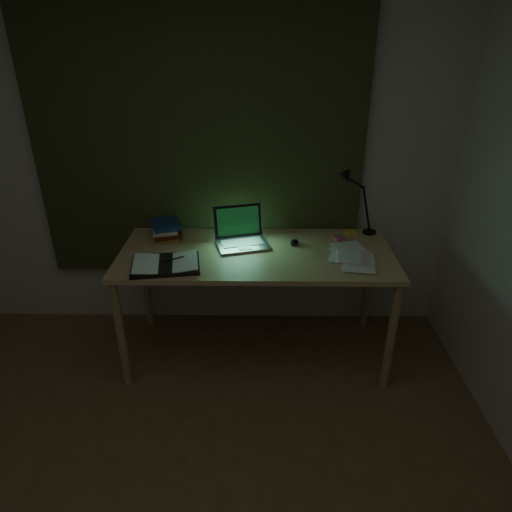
{
  "coord_description": "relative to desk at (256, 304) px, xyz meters",
  "views": [
    {
      "loc": [
        0.42,
        -1.06,
        2.05
      ],
      "look_at": [
        0.39,
        1.42,
        0.82
      ],
      "focal_mm": 32.0,
      "sensor_mm": 36.0,
      "label": 1
    }
  ],
  "objects": [
    {
      "name": "loose_papers",
      "position": [
        0.53,
        -0.07,
        0.41
      ],
      "size": [
        0.42,
        0.43,
        0.02
      ],
      "primitive_type": null,
      "rotation": [
        0.0,
        0.0,
        -0.36
      ],
      "color": "white",
      "rests_on": "desk"
    },
    {
      "name": "curtain",
      "position": [
        -0.39,
        0.42,
        1.05
      ],
      "size": [
        2.2,
        0.06,
        2.0
      ],
      "primitive_type": "cube",
      "color": "#32361B",
      "rests_on": "wall_back"
    },
    {
      "name": "mouse",
      "position": [
        0.25,
        0.11,
        0.41
      ],
      "size": [
        0.08,
        0.1,
        0.03
      ],
      "primitive_type": "ellipsoid",
      "rotation": [
        0.0,
        0.0,
        -0.34
      ],
      "color": "black",
      "rests_on": "desk"
    },
    {
      "name": "book_stack",
      "position": [
        -0.61,
        0.21,
        0.45
      ],
      "size": [
        0.22,
        0.25,
        0.11
      ],
      "primitive_type": null,
      "rotation": [
        0.0,
        0.0,
        0.25
      ],
      "color": "white",
      "rests_on": "desk"
    },
    {
      "name": "desk_lamp",
      "position": [
        0.78,
        0.3,
        0.64
      ],
      "size": [
        0.36,
        0.3,
        0.48
      ],
      "primitive_type": null,
      "rotation": [
        0.0,
        0.0,
        0.16
      ],
      "color": "black",
      "rests_on": "desk"
    },
    {
      "name": "sticky_pink",
      "position": [
        0.56,
        0.2,
        0.4
      ],
      "size": [
        0.09,
        0.09,
        0.02
      ],
      "primitive_type": "cube",
      "rotation": [
        0.0,
        0.0,
        0.32
      ],
      "color": "#D85474",
      "rests_on": "desk"
    },
    {
      "name": "wall_back",
      "position": [
        -0.39,
        0.46,
        0.85
      ],
      "size": [
        3.5,
        0.0,
        2.5
      ],
      "primitive_type": "cube",
      "color": "beige",
      "rests_on": "ground"
    },
    {
      "name": "sticky_yellow",
      "position": [
        0.65,
        0.3,
        0.4
      ],
      "size": [
        0.08,
        0.08,
        0.02
      ],
      "primitive_type": "cube",
      "rotation": [
        0.0,
        0.0,
        0.19
      ],
      "color": "yellow",
      "rests_on": "desk"
    },
    {
      "name": "desk",
      "position": [
        0.0,
        0.0,
        0.0
      ],
      "size": [
        1.73,
        0.76,
        0.79
      ],
      "primitive_type": null,
      "color": "tan",
      "rests_on": "floor"
    },
    {
      "name": "open_textbook",
      "position": [
        -0.54,
        -0.21,
        0.41
      ],
      "size": [
        0.44,
        0.34,
        0.03
      ],
      "primitive_type": null,
      "rotation": [
        0.0,
        0.0,
        0.16
      ],
      "color": "white",
      "rests_on": "desk"
    },
    {
      "name": "laptop",
      "position": [
        -0.09,
        0.08,
        0.51
      ],
      "size": [
        0.42,
        0.45,
        0.24
      ],
      "primitive_type": null,
      "rotation": [
        0.0,
        0.0,
        0.27
      ],
      "color": "#ACACB1",
      "rests_on": "desk"
    }
  ]
}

